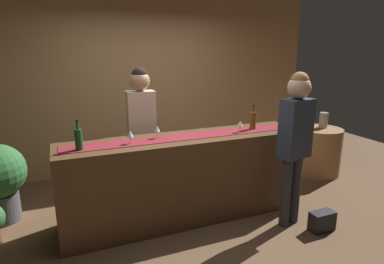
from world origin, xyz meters
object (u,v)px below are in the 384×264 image
at_px(bartender, 141,121).
at_px(wine_bottle_green, 79,139).
at_px(customer_sipping, 295,133).
at_px(round_side_table, 318,151).
at_px(wine_glass_near_customer, 157,129).
at_px(wine_glass_far_end, 130,134).
at_px(wine_bottle_amber, 253,120).
at_px(wine_glass_mid_counter, 240,124).
at_px(handbag, 322,221).
at_px(vase_on_side_table, 324,120).

bearing_deg(bartender, wine_bottle_green, 41.14).
relative_size(customer_sipping, round_side_table, 2.33).
distance_m(wine_glass_near_customer, wine_glass_far_end, 0.33).
distance_m(bartender, round_side_table, 2.91).
bearing_deg(wine_bottle_green, wine_glass_near_customer, 8.29).
xyz_separation_m(wine_bottle_amber, wine_glass_mid_counter, (-0.22, -0.08, -0.01)).
relative_size(wine_glass_mid_counter, handbag, 0.51).
relative_size(round_side_table, vase_on_side_table, 3.08).
distance_m(bartender, customer_sipping, 1.82).
relative_size(bartender, vase_on_side_table, 7.24).
relative_size(vase_on_side_table, handbag, 0.86).
distance_m(wine_glass_far_end, round_side_table, 3.22).
xyz_separation_m(wine_glass_mid_counter, wine_glass_far_end, (-1.29, 0.02, 0.00)).
bearing_deg(wine_glass_mid_counter, wine_glass_near_customer, 173.05).
distance_m(wine_bottle_green, wine_glass_mid_counter, 1.80).
relative_size(wine_glass_near_customer, round_side_table, 0.19).
xyz_separation_m(bartender, round_side_table, (2.82, -0.08, -0.71)).
xyz_separation_m(wine_bottle_amber, bartender, (-1.25, 0.56, -0.02)).
relative_size(wine_glass_mid_counter, wine_glass_far_end, 1.00).
relative_size(wine_bottle_green, wine_glass_mid_counter, 2.10).
height_order(wine_bottle_green, wine_glass_far_end, wine_bottle_green).
relative_size(wine_glass_mid_counter, round_side_table, 0.19).
relative_size(bartender, customer_sipping, 1.01).
distance_m(wine_glass_far_end, handbag, 2.29).
bearing_deg(bartender, vase_on_side_table, -179.17).
height_order(wine_glass_mid_counter, handbag, wine_glass_mid_counter).
xyz_separation_m(wine_bottle_green, bartender, (0.77, 0.64, -0.02)).
bearing_deg(bartender, wine_glass_mid_counter, 149.65).
distance_m(wine_bottle_amber, wine_glass_far_end, 1.52).
bearing_deg(customer_sipping, wine_bottle_amber, 93.30).
distance_m(wine_glass_near_customer, vase_on_side_table, 2.90).
bearing_deg(wine_glass_far_end, bartender, 66.52).
bearing_deg(wine_glass_near_customer, handbag, -29.82).
height_order(wine_bottle_green, wine_glass_mid_counter, wine_bottle_green).
relative_size(wine_bottle_amber, handbag, 1.08).
distance_m(wine_bottle_green, handbag, 2.72).
height_order(wine_bottle_amber, round_side_table, wine_bottle_amber).
distance_m(wine_bottle_green, bartender, 1.00).
xyz_separation_m(wine_bottle_green, wine_glass_mid_counter, (1.80, 0.00, -0.01)).
bearing_deg(customer_sipping, round_side_table, 27.12).
distance_m(wine_bottle_amber, bartender, 1.37).
xyz_separation_m(round_side_table, vase_on_side_table, (0.08, 0.04, 0.49)).
relative_size(wine_glass_near_customer, vase_on_side_table, 0.60).
xyz_separation_m(wine_bottle_green, vase_on_side_table, (3.68, 0.60, -0.24)).
relative_size(bartender, handbag, 6.21).
xyz_separation_m(round_side_table, handbag, (-1.19, -1.35, -0.26)).
bearing_deg(round_side_table, wine_bottle_amber, -162.87).
bearing_deg(bartender, wine_glass_near_customer, 96.92).
bearing_deg(wine_glass_mid_counter, vase_on_side_table, 17.75).
bearing_deg(wine_glass_mid_counter, wine_bottle_green, -179.98).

